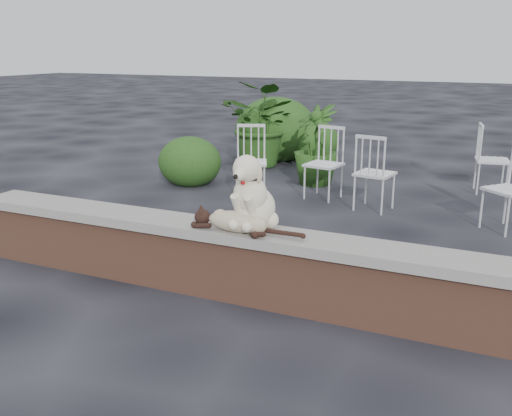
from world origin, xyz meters
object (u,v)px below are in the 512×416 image
at_px(chair_c, 375,172).
at_px(dog, 255,190).
at_px(chair_b, 324,163).
at_px(chair_e, 493,159).
at_px(chair_d, 509,189).
at_px(potted_plant_a, 263,124).
at_px(chair_a, 251,161).
at_px(potted_plant_b, 316,145).
at_px(cat, 237,220).

bearing_deg(chair_c, dog, 93.94).
bearing_deg(chair_b, chair_e, 41.31).
distance_m(chair_b, chair_d, 2.30).
bearing_deg(potted_plant_a, chair_c, -39.14).
xyz_separation_m(dog, chair_c, (0.29, 2.90, -0.41)).
height_order(chair_c, chair_b, same).
relative_size(dog, chair_a, 0.65).
relative_size(chair_a, potted_plant_a, 0.67).
height_order(dog, chair_e, dog).
distance_m(chair_a, potted_plant_b, 1.14).
bearing_deg(cat, dog, 66.16).
xyz_separation_m(chair_d, chair_a, (-3.17, 0.23, 0.00)).
height_order(chair_e, potted_plant_b, potted_plant_b).
distance_m(chair_e, chair_a, 3.29).
height_order(chair_e, chair_d, same).
height_order(cat, chair_b, chair_b).
relative_size(chair_c, chair_b, 1.00).
bearing_deg(chair_e, chair_b, 111.72).
bearing_deg(chair_c, potted_plant_a, -29.39).
relative_size(chair_c, chair_a, 1.00).
relative_size(cat, potted_plant_b, 0.94).
bearing_deg(chair_d, cat, -82.18).
bearing_deg(chair_b, chair_d, -2.27).
relative_size(chair_c, chair_d, 1.00).
xyz_separation_m(dog, chair_d, (1.80, 2.68, -0.41)).
bearing_deg(chair_c, potted_plant_b, -32.41).
bearing_deg(potted_plant_a, chair_e, -6.19).
height_order(chair_b, potted_plant_b, potted_plant_b).
relative_size(chair_b, chair_a, 1.00).
xyz_separation_m(cat, potted_plant_b, (-0.71, 4.03, -0.09)).
bearing_deg(dog, potted_plant_b, 105.73).
bearing_deg(chair_d, chair_b, -150.86).
relative_size(chair_d, potted_plant_a, 0.67).
relative_size(chair_b, potted_plant_a, 0.67).
bearing_deg(dog, chair_a, 119.51).
relative_size(chair_a, potted_plant_b, 0.81).
bearing_deg(cat, chair_e, 74.32).
bearing_deg(cat, potted_plant_a, 115.62).
bearing_deg(cat, chair_a, 117.16).
distance_m(chair_b, chair_a, 0.97).
bearing_deg(chair_d, potted_plant_a, -167.38).
bearing_deg(chair_d, chair_a, -142.68).
bearing_deg(chair_d, chair_c, -146.90).
xyz_separation_m(chair_e, chair_d, (0.24, -1.71, 0.00)).
bearing_deg(potted_plant_b, chair_a, -120.92).
bearing_deg(chair_b, potted_plant_a, 144.30).
relative_size(chair_c, potted_plant_a, 0.67).
bearing_deg(cat, potted_plant_b, 104.21).
bearing_deg(chair_a, chair_e, 3.58).
distance_m(dog, potted_plant_a, 5.18).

